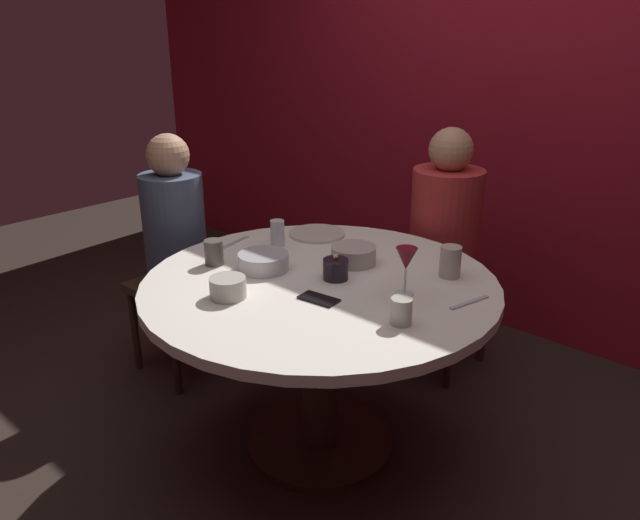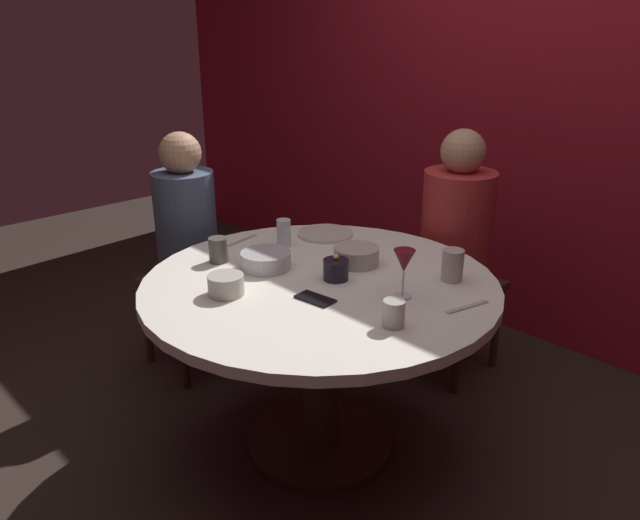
{
  "view_description": "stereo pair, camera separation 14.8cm",
  "coord_description": "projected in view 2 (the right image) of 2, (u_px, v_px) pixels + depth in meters",
  "views": [
    {
      "loc": [
        1.4,
        -1.56,
        1.64
      ],
      "look_at": [
        0.0,
        0.0,
        0.82
      ],
      "focal_mm": 34.2,
      "sensor_mm": 36.0,
      "label": 1
    },
    {
      "loc": [
        1.5,
        -1.46,
        1.64
      ],
      "look_at": [
        0.0,
        0.0,
        0.82
      ],
      "focal_mm": 34.2,
      "sensor_mm": 36.0,
      "label": 2
    }
  ],
  "objects": [
    {
      "name": "ground_plane",
      "position": [
        320.0,
        443.0,
        2.55
      ],
      "size": [
        8.0,
        8.0,
        0.0
      ],
      "primitive_type": "plane",
      "color": "#2D231E"
    },
    {
      "name": "back_wall",
      "position": [
        541.0,
        95.0,
        3.09
      ],
      "size": [
        6.0,
        0.1,
        2.6
      ],
      "primitive_type": "cube",
      "color": "maroon",
      "rests_on": "ground"
    },
    {
      "name": "dining_table",
      "position": [
        320.0,
        317.0,
        2.33
      ],
      "size": [
        1.33,
        1.33,
        0.74
      ],
      "color": "silver",
      "rests_on": "ground"
    },
    {
      "name": "seated_diner_left",
      "position": [
        186.0,
        228.0,
        2.9
      ],
      "size": [
        0.4,
        0.4,
        1.19
      ],
      "rotation": [
        0.0,
        0.0,
        6.28
      ],
      "color": "#3F2D1E",
      "rests_on": "ground"
    },
    {
      "name": "seated_diner_back",
      "position": [
        457.0,
        228.0,
        2.86
      ],
      "size": [
        0.4,
        0.4,
        1.2
      ],
      "rotation": [
        0.0,
        0.0,
        4.71
      ],
      "color": "#3F2D1E",
      "rests_on": "ground"
    },
    {
      "name": "candle_holder",
      "position": [
        336.0,
        269.0,
        2.27
      ],
      "size": [
        0.1,
        0.1,
        0.1
      ],
      "color": "black",
      "rests_on": "dining_table"
    },
    {
      "name": "wine_glass",
      "position": [
        404.0,
        263.0,
        2.09
      ],
      "size": [
        0.08,
        0.08,
        0.18
      ],
      "color": "silver",
      "rests_on": "dining_table"
    },
    {
      "name": "dinner_plate",
      "position": [
        325.0,
        234.0,
        2.75
      ],
      "size": [
        0.25,
        0.25,
        0.01
      ],
      "primitive_type": "cylinder",
      "color": "beige",
      "rests_on": "dining_table"
    },
    {
      "name": "cell_phone",
      "position": [
        315.0,
        299.0,
        2.11
      ],
      "size": [
        0.15,
        0.09,
        0.01
      ],
      "primitive_type": "cube",
      "rotation": [
        0.0,
        0.0,
        1.68
      ],
      "color": "black",
      "rests_on": "dining_table"
    },
    {
      "name": "bowl_serving_large",
      "position": [
        266.0,
        260.0,
        2.38
      ],
      "size": [
        0.2,
        0.2,
        0.07
      ],
      "primitive_type": "cylinder",
      "color": "#B7B7BC",
      "rests_on": "dining_table"
    },
    {
      "name": "bowl_salad_center",
      "position": [
        226.0,
        285.0,
        2.14
      ],
      "size": [
        0.13,
        0.13,
        0.07
      ],
      "primitive_type": "cylinder",
      "color": "#B2ADA3",
      "rests_on": "dining_table"
    },
    {
      "name": "bowl_small_white",
      "position": [
        356.0,
        256.0,
        2.42
      ],
      "size": [
        0.18,
        0.18,
        0.07
      ],
      "primitive_type": "cylinder",
      "color": "#B2ADA3",
      "rests_on": "dining_table"
    },
    {
      "name": "cup_near_candle",
      "position": [
        218.0,
        250.0,
        2.43
      ],
      "size": [
        0.08,
        0.08,
        0.1
      ],
      "primitive_type": "cylinder",
      "color": "#4C4742",
      "rests_on": "dining_table"
    },
    {
      "name": "cup_by_left_diner",
      "position": [
        284.0,
        233.0,
        2.61
      ],
      "size": [
        0.06,
        0.06,
        0.12
      ],
      "primitive_type": "cylinder",
      "color": "silver",
      "rests_on": "dining_table"
    },
    {
      "name": "cup_by_right_diner",
      "position": [
        394.0,
        313.0,
        1.92
      ],
      "size": [
        0.07,
        0.07,
        0.09
      ],
      "primitive_type": "cylinder",
      "color": "#B2ADA3",
      "rests_on": "dining_table"
    },
    {
      "name": "cup_center_front",
      "position": [
        452.0,
        265.0,
        2.25
      ],
      "size": [
        0.08,
        0.08,
        0.12
      ],
      "primitive_type": "cylinder",
      "color": "#B2ADA3",
      "rests_on": "dining_table"
    },
    {
      "name": "fork_near_plate",
      "position": [
        243.0,
        240.0,
        2.68
      ],
      "size": [
        0.05,
        0.18,
        0.01
      ],
      "primitive_type": "cube",
      "rotation": [
        0.0,
        0.0,
        0.19
      ],
      "color": "#B7B7BC",
      "rests_on": "dining_table"
    },
    {
      "name": "knife_near_plate",
      "position": [
        467.0,
        307.0,
        2.05
      ],
      "size": [
        0.06,
        0.18,
        0.01
      ],
      "primitive_type": "cube",
      "rotation": [
        0.0,
        0.0,
        -0.24
      ],
      "color": "#B7B7BC",
      "rests_on": "dining_table"
    }
  ]
}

